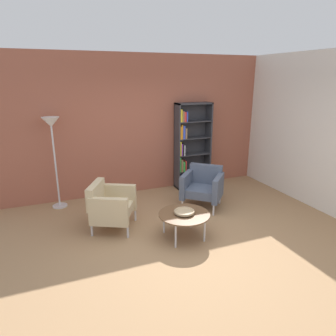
% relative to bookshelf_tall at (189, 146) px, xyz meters
% --- Properties ---
extents(ground_plane, '(8.32, 8.32, 0.00)m').
position_rel_bookshelf_tall_xyz_m(ground_plane, '(-1.07, -2.25, -0.95)').
color(ground_plane, '#9E7751').
extents(brick_back_panel, '(6.40, 0.12, 2.90)m').
position_rel_bookshelf_tall_xyz_m(brick_back_panel, '(-1.07, 0.21, 0.50)').
color(brick_back_panel, '#9E5642').
rests_on(brick_back_panel, ground_plane).
extents(plaster_right_partition, '(0.12, 5.20, 2.90)m').
position_rel_bookshelf_tall_xyz_m(plaster_right_partition, '(1.79, -1.65, 0.50)').
color(plaster_right_partition, silver).
rests_on(plaster_right_partition, ground_plane).
extents(bookshelf_tall, '(0.80, 0.30, 1.90)m').
position_rel_bookshelf_tall_xyz_m(bookshelf_tall, '(0.00, 0.00, 0.00)').
color(bookshelf_tall, '#333338').
rests_on(bookshelf_tall, ground_plane).
extents(coffee_table_low, '(0.80, 0.80, 0.40)m').
position_rel_bookshelf_tall_xyz_m(coffee_table_low, '(-1.07, -2.09, -0.58)').
color(coffee_table_low, brown).
rests_on(coffee_table_low, ground_plane).
extents(decorative_bowl, '(0.32, 0.32, 0.05)m').
position_rel_bookshelf_tall_xyz_m(decorative_bowl, '(-1.07, -2.09, -0.52)').
color(decorative_bowl, tan).
rests_on(decorative_bowl, coffee_table_low).
extents(armchair_corner_red, '(0.90, 0.92, 0.78)m').
position_rel_bookshelf_tall_xyz_m(armchair_corner_red, '(-2.08, -1.36, -0.54)').
color(armchair_corner_red, '#C6B289').
rests_on(armchair_corner_red, ground_plane).
extents(armchair_by_bookshelf, '(0.95, 0.95, 0.78)m').
position_rel_bookshelf_tall_xyz_m(armchair_by_bookshelf, '(-0.23, -1.11, -0.54)').
color(armchair_by_bookshelf, '#4C566B').
rests_on(armchair_by_bookshelf, ground_plane).
extents(floor_lamp_torchiere, '(0.32, 0.32, 1.74)m').
position_rel_bookshelf_tall_xyz_m(floor_lamp_torchiere, '(-2.84, -0.11, 0.50)').
color(floor_lamp_torchiere, silver).
rests_on(floor_lamp_torchiere, ground_plane).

